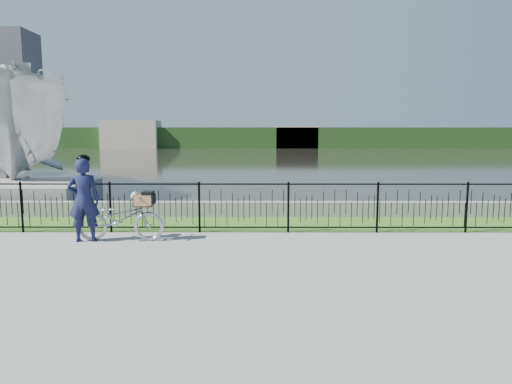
{
  "coord_description": "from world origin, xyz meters",
  "views": [
    {
      "loc": [
        0.31,
        -8.49,
        2.23
      ],
      "look_at": [
        0.28,
        1.0,
        1.0
      ],
      "focal_mm": 32.0,
      "sensor_mm": 36.0,
      "label": 1
    }
  ],
  "objects": [
    {
      "name": "boat_near",
      "position": [
        -9.48,
        9.58,
        2.24
      ],
      "size": [
        9.19,
        11.75,
        6.1
      ],
      "color": "#A9A9A9",
      "rests_on": "water"
    },
    {
      "name": "far_treeline",
      "position": [
        0.0,
        60.0,
        1.5
      ],
      "size": [
        120.0,
        6.0,
        3.0
      ],
      "primitive_type": "cube",
      "color": "#234319",
      "rests_on": "ground"
    },
    {
      "name": "fence",
      "position": [
        0.0,
        1.6,
        0.58
      ],
      "size": [
        14.0,
        0.06,
        1.15
      ],
      "primitive_type": null,
      "color": "black",
      "rests_on": "ground"
    },
    {
      "name": "bicycle_rig",
      "position": [
        -2.53,
        0.81,
        0.48
      ],
      "size": [
        1.8,
        0.63,
        1.05
      ],
      "color": "#A5AAB1",
      "rests_on": "ground"
    },
    {
      "name": "cyclist",
      "position": [
        -3.27,
        0.76,
        0.89
      ],
      "size": [
        0.7,
        0.52,
        1.8
      ],
      "color": "#151739",
      "rests_on": "ground"
    },
    {
      "name": "quay_wall",
      "position": [
        0.0,
        3.6,
        0.2
      ],
      "size": [
        60.0,
        0.3,
        0.4
      ],
      "primitive_type": "cube",
      "color": "gray",
      "rests_on": "ground"
    },
    {
      "name": "far_building_left",
      "position": [
        -18.0,
        58.0,
        2.0
      ],
      "size": [
        8.0,
        4.0,
        4.0
      ],
      "primitive_type": "cube",
      "color": "#AE9E8C",
      "rests_on": "ground"
    },
    {
      "name": "grass_strip",
      "position": [
        0.0,
        2.6,
        0.0
      ],
      "size": [
        60.0,
        2.0,
        0.01
      ],
      "primitive_type": "cube",
      "color": "#3A6820",
      "rests_on": "ground"
    },
    {
      "name": "far_building_right",
      "position": [
        6.0,
        58.5,
        1.6
      ],
      "size": [
        6.0,
        3.0,
        3.2
      ],
      "primitive_type": "cube",
      "color": "#AE9E8C",
      "rests_on": "ground"
    },
    {
      "name": "ground",
      "position": [
        0.0,
        0.0,
        0.0
      ],
      "size": [
        120.0,
        120.0,
        0.0
      ],
      "primitive_type": "plane",
      "color": "gray",
      "rests_on": "ground"
    },
    {
      "name": "water",
      "position": [
        0.0,
        33.0,
        0.0
      ],
      "size": [
        120.0,
        120.0,
        0.0
      ],
      "primitive_type": "plane",
      "color": "black",
      "rests_on": "ground"
    }
  ]
}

